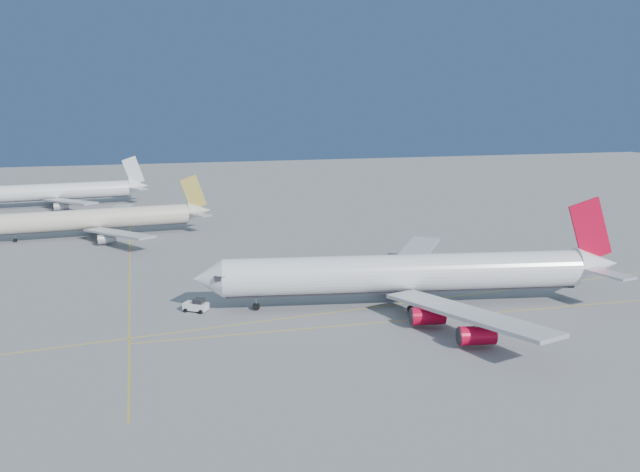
{
  "coord_description": "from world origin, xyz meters",
  "views": [
    {
      "loc": [
        -37.82,
        -116.21,
        36.24
      ],
      "look_at": [
        -1.96,
        21.59,
        7.0
      ],
      "focal_mm": 40.0,
      "sensor_mm": 36.0,
      "label": 1
    }
  ],
  "objects_px": {
    "airliner_virgin": "(413,274)",
    "pushback_tug": "(196,305)",
    "airliner_etihad": "(101,219)",
    "airliner_third": "(58,192)"
  },
  "relations": [
    {
      "from": "airliner_etihad",
      "to": "airliner_third",
      "type": "bearing_deg",
      "value": 99.67
    },
    {
      "from": "airliner_virgin",
      "to": "pushback_tug",
      "type": "relative_size",
      "value": 16.69
    },
    {
      "from": "airliner_virgin",
      "to": "pushback_tug",
      "type": "distance_m",
      "value": 36.94
    },
    {
      "from": "airliner_etihad",
      "to": "pushback_tug",
      "type": "xyz_separation_m",
      "value": [
        17.77,
        -68.97,
        -3.44
      ]
    },
    {
      "from": "airliner_virgin",
      "to": "airliner_etihad",
      "type": "bearing_deg",
      "value": 134.08
    },
    {
      "from": "airliner_virgin",
      "to": "airliner_third",
      "type": "height_order",
      "value": "airliner_virgin"
    },
    {
      "from": "airliner_etihad",
      "to": "airliner_third",
      "type": "xyz_separation_m",
      "value": [
        -14.93,
        53.6,
        0.11
      ]
    },
    {
      "from": "airliner_third",
      "to": "airliner_etihad",
      "type": "bearing_deg",
      "value": -81.08
    },
    {
      "from": "airliner_third",
      "to": "pushback_tug",
      "type": "height_order",
      "value": "airliner_third"
    },
    {
      "from": "airliner_virgin",
      "to": "airliner_third",
      "type": "bearing_deg",
      "value": 126.43
    }
  ]
}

